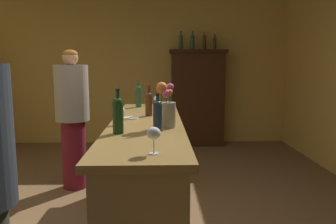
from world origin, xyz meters
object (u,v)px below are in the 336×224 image
(display_cabinet, at_px, (197,96))
(cheese_plate, at_px, (131,118))
(flower_arrangement, at_px, (167,106))
(display_bottle_left, at_px, (181,41))
(wine_bottle_syrah, at_px, (158,114))
(patron_by_cabinet, at_px, (73,114))
(wine_bottle_riesling, at_px, (138,95))
(wine_bottle_merlot, at_px, (118,113))
(wine_bottle_malbec, at_px, (149,102))
(wine_glass_mid, at_px, (154,134))
(bar_counter, at_px, (147,176))
(wine_glass_front, at_px, (121,112))
(display_bottle_midright, at_px, (215,43))
(display_bottle_center, at_px, (205,41))
(display_bottle_midleft, at_px, (192,41))
(wine_glass_rear, at_px, (156,100))

(display_cabinet, distance_m, cheese_plate, 3.17)
(flower_arrangement, distance_m, display_bottle_left, 3.54)
(wine_bottle_syrah, bearing_deg, patron_by_cabinet, 124.64)
(wine_bottle_riesling, xyz_separation_m, display_bottle_left, (0.63, 2.18, 0.76))
(wine_bottle_merlot, relative_size, flower_arrangement, 0.90)
(wine_bottle_malbec, relative_size, flower_arrangement, 0.85)
(wine_glass_mid, bearing_deg, bar_counter, 94.35)
(wine_glass_front, bearing_deg, display_cabinet, 72.72)
(wine_bottle_merlot, height_order, display_bottle_midright, display_bottle_midright)
(wine_bottle_syrah, height_order, display_bottle_midright, display_bottle_midright)
(wine_bottle_malbec, height_order, wine_glass_mid, wine_bottle_malbec)
(wine_bottle_syrah, height_order, flower_arrangement, flower_arrangement)
(flower_arrangement, xyz_separation_m, display_bottle_midright, (0.94, 3.45, 0.70))
(bar_counter, xyz_separation_m, wine_bottle_syrah, (0.10, -0.41, 0.62))
(wine_bottle_riesling, xyz_separation_m, display_bottle_center, (1.06, 2.18, 0.75))
(display_bottle_midleft, bearing_deg, display_bottle_left, 180.00)
(wine_glass_front, height_order, wine_glass_rear, wine_glass_front)
(display_bottle_left, relative_size, display_bottle_midleft, 0.98)
(display_bottle_midleft, bearing_deg, wine_bottle_riesling, -111.14)
(display_bottle_center, bearing_deg, wine_glass_rear, -109.99)
(display_cabinet, height_order, wine_bottle_syrah, display_cabinet)
(wine_bottle_malbec, xyz_separation_m, wine_glass_front, (-0.22, -0.45, -0.03))
(bar_counter, xyz_separation_m, wine_bottle_malbec, (0.01, 0.34, 0.63))
(wine_bottle_riesling, xyz_separation_m, patron_by_cabinet, (-0.79, 0.06, -0.24))
(wine_glass_mid, bearing_deg, cheese_plate, 100.62)
(wine_bottle_merlot, xyz_separation_m, wine_bottle_malbec, (0.20, 0.83, -0.02))
(wine_glass_rear, distance_m, patron_by_cabinet, 1.04)
(display_cabinet, distance_m, wine_glass_mid, 4.31)
(wine_bottle_merlot, distance_m, display_bottle_left, 3.81)
(wine_bottle_riesling, bearing_deg, display_bottle_left, 73.79)
(wine_bottle_malbec, bearing_deg, display_bottle_midleft, 76.09)
(display_cabinet, bearing_deg, wine_bottle_malbec, -105.85)
(display_bottle_center, xyz_separation_m, patron_by_cabinet, (-1.85, -2.12, -0.99))
(bar_counter, height_order, wine_glass_mid, wine_glass_mid)
(display_bottle_midright, bearing_deg, wine_bottle_malbec, -111.19)
(wine_bottle_malbec, height_order, wine_glass_rear, wine_bottle_malbec)
(wine_glass_front, bearing_deg, wine_bottle_syrah, -43.91)
(wine_bottle_syrah, bearing_deg, bar_counter, 103.62)
(display_cabinet, relative_size, display_bottle_left, 5.41)
(bar_counter, distance_m, wine_glass_mid, 1.23)
(display_cabinet, xyz_separation_m, cheese_plate, (-0.97, -3.01, 0.09))
(cheese_plate, bearing_deg, display_bottle_midleft, 73.96)
(wine_bottle_syrah, bearing_deg, display_bottle_left, 83.53)
(flower_arrangement, distance_m, display_bottle_midleft, 3.57)
(wine_glass_front, height_order, display_bottle_center, display_bottle_center)
(display_bottle_center, bearing_deg, display_bottle_left, 180.00)
(wine_bottle_malbec, relative_size, wine_glass_front, 2.05)
(wine_glass_rear, distance_m, display_bottle_midright, 2.67)
(display_bottle_center, bearing_deg, wine_bottle_merlot, -106.98)
(wine_glass_rear, relative_size, display_bottle_left, 0.45)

